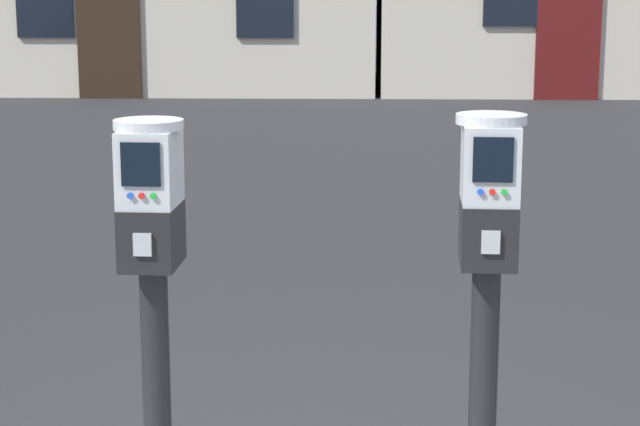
# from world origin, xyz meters

# --- Properties ---
(parking_meter_near_kerb) EXTENTS (0.23, 0.26, 1.30)m
(parking_meter_near_kerb) POSITION_xyz_m (-0.43, -0.12, 1.04)
(parking_meter_near_kerb) COLOR black
(parking_meter_near_kerb) RESTS_ON sidewalk_slab
(parking_meter_twin_adjacent) EXTENTS (0.23, 0.26, 1.32)m
(parking_meter_twin_adjacent) POSITION_xyz_m (0.61, -0.12, 1.05)
(parking_meter_twin_adjacent) COLOR black
(parking_meter_twin_adjacent) RESTS_ON sidewalk_slab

